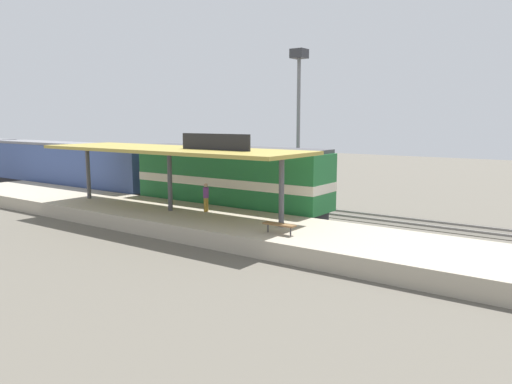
{
  "coord_description": "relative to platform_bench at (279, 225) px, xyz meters",
  "views": [
    {
      "loc": [
        -25.62,
        -21.51,
        6.34
      ],
      "look_at": [
        -1.38,
        -4.09,
        2.0
      ],
      "focal_mm": 34.77,
      "sensor_mm": 36.0,
      "label": 1
    }
  ],
  "objects": [
    {
      "name": "light_mast",
      "position": [
        13.8,
        7.24,
        7.05
      ],
      "size": [
        1.1,
        1.1,
        11.7
      ],
      "color": "slate",
      "rests_on": "ground"
    },
    {
      "name": "track_far",
      "position": [
        10.6,
        8.78,
        -1.31
      ],
      "size": [
        3.2,
        110.0,
        0.16
      ],
      "color": "#4E4941",
      "rests_on": "ground"
    },
    {
      "name": "person_waiting",
      "position": [
        2.36,
        6.76,
        0.51
      ],
      "size": [
        0.34,
        0.34,
        1.71
      ],
      "color": "olive",
      "rests_on": "platform"
    },
    {
      "name": "track_near",
      "position": [
        6.0,
        8.78,
        -1.31
      ],
      "size": [
        3.2,
        110.0,
        0.16
      ],
      "color": "#4E4941",
      "rests_on": "ground"
    },
    {
      "name": "platform_bench",
      "position": [
        0.0,
        0.0,
        0.0
      ],
      "size": [
        0.44,
        1.7,
        0.5
      ],
      "color": "#333338",
      "rests_on": "platform"
    },
    {
      "name": "station_canopy",
      "position": [
        1.4,
        8.69,
        3.19
      ],
      "size": [
        5.2,
        18.0,
        4.7
      ],
      "color": "#47474C",
      "rests_on": "platform"
    },
    {
      "name": "platform",
      "position": [
        1.4,
        8.78,
        -0.89
      ],
      "size": [
        6.0,
        44.0,
        0.9
      ],
      "primitive_type": "cube",
      "color": "#A89E89",
      "rests_on": "ground"
    },
    {
      "name": "ground_plane",
      "position": [
        8.0,
        8.78,
        -1.34
      ],
      "size": [
        120.0,
        120.0,
        0.0
      ],
      "primitive_type": "plane",
      "color": "#5B564C"
    },
    {
      "name": "locomotive",
      "position": [
        6.0,
        7.9,
        1.07
      ],
      "size": [
        2.93,
        14.43,
        4.44
      ],
      "color": "#28282D",
      "rests_on": "track_near"
    },
    {
      "name": "passenger_carriage_front",
      "position": [
        6.0,
        25.9,
        0.97
      ],
      "size": [
        2.9,
        20.0,
        4.24
      ],
      "color": "#28282D",
      "rests_on": "track_near"
    }
  ]
}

